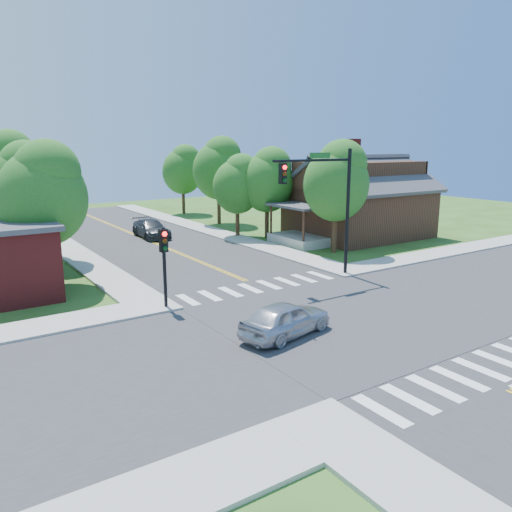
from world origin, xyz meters
TOP-DOWN VIEW (x-y plane):
  - ground at (0.00, 0.00)m, footprint 100.00×100.00m
  - road_ns at (0.00, 0.00)m, footprint 10.00×90.00m
  - road_ew at (0.00, 0.00)m, footprint 90.00×10.00m
  - intersection_patch at (0.00, 0.00)m, footprint 10.20×10.20m
  - sidewalk_ne at (15.82, 15.82)m, footprint 40.00×40.00m
  - crosswalk_north at (0.00, 6.20)m, footprint 8.85×2.00m
  - crosswalk_south at (0.00, -6.20)m, footprint 8.85×2.00m
  - centerline at (0.00, 0.00)m, footprint 0.30×90.00m
  - signal_mast_ne at (3.91, 5.59)m, footprint 5.30×0.42m
  - signal_pole_nw at (-5.60, 5.58)m, footprint 0.34×0.42m
  - house_ne at (15.11, 14.23)m, footprint 13.05×8.80m
  - tree_e_a at (9.34, 10.54)m, footprint 4.59×4.36m
  - tree_e_b at (8.69, 17.87)m, footprint 4.29×4.08m
  - tree_e_c at (9.00, 26.29)m, footprint 4.84×4.60m
  - tree_e_d at (9.37, 34.83)m, footprint 4.40×4.18m
  - tree_w_a at (-9.12, 12.55)m, footprint 4.54×4.31m
  - tree_w_b at (-8.87, 20.03)m, footprint 4.54×4.32m
  - tree_w_c at (-8.67, 28.01)m, footprint 5.05×4.80m
  - tree_house at (6.86, 19.43)m, footprint 3.97×3.77m
  - tree_bldg at (-7.87, 17.70)m, footprint 4.05×3.84m
  - car_silver at (-3.03, -0.13)m, footprint 3.34×4.79m
  - car_dgrey at (0.73, 23.04)m, footprint 2.35×5.06m

SIDE VIEW (x-z plane):
  - ground at x=0.00m, z-range 0.00..0.00m
  - intersection_patch at x=0.00m, z-range -0.03..0.03m
  - road_ns at x=0.00m, z-range 0.00..0.04m
  - road_ew at x=0.00m, z-range 0.01..0.04m
  - crosswalk_north at x=0.00m, z-range 0.04..0.05m
  - crosswalk_south at x=0.00m, z-range 0.04..0.05m
  - centerline at x=0.00m, z-range 0.04..0.05m
  - sidewalk_ne at x=15.82m, z-range 0.00..0.14m
  - car_silver at x=-3.03m, z-range 0.00..1.40m
  - car_dgrey at x=0.73m, z-range 0.00..1.43m
  - signal_pole_nw at x=-5.60m, z-range 0.76..4.56m
  - house_ne at x=15.11m, z-range -0.23..6.88m
  - tree_house at x=6.86m, z-range 1.04..7.78m
  - tree_bldg at x=-7.87m, z-range 1.06..7.94m
  - tree_e_b at x=8.69m, z-range 1.13..8.43m
  - signal_mast_ne at x=3.91m, z-range 1.25..8.45m
  - tree_e_d at x=9.37m, z-range 1.16..8.64m
  - tree_w_a at x=-9.12m, z-range 1.20..8.92m
  - tree_w_b at x=-8.87m, z-range 1.20..8.92m
  - tree_e_a at x=9.34m, z-range 1.21..9.01m
  - tree_e_c at x=9.00m, z-range 1.28..9.51m
  - tree_w_c at x=-8.67m, z-range 1.33..9.93m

